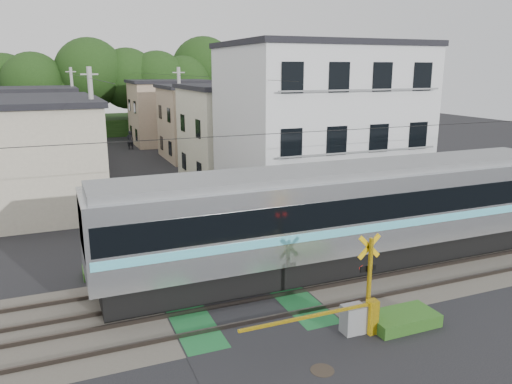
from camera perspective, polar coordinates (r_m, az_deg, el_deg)
name	(u,v)px	position (r m, az deg, el deg)	size (l,w,h in m)	color
ground	(236,298)	(18.08, -2.27, -12.00)	(120.00, 120.00, 0.00)	black
track_bed	(236,297)	(18.06, -2.27, -11.90)	(120.00, 120.00, 0.14)	#47423A
crossing_signal_near	(357,312)	(15.91, 11.49, -13.26)	(4.74, 0.65, 3.09)	yellow
crossing_signal_far	(143,255)	(20.47, -12.74, -6.99)	(4.74, 0.65, 3.09)	yellow
apartment_block	(319,127)	(28.66, 7.17, 7.34)	(10.20, 8.36, 9.30)	silver
houses_row	(128,128)	(41.87, -14.40, 7.14)	(22.07, 31.35, 6.80)	beige
tree_hill	(107,88)	(63.97, -16.66, 11.29)	(40.00, 12.18, 11.93)	#1D3A13
catenary	(383,182)	(19.63, 14.27, 1.13)	(60.00, 5.04, 7.00)	#2D2D33
utility_poles	(116,121)	(38.74, -15.76, 7.78)	(7.90, 42.00, 8.00)	#A5A5A0
pedestrian	(130,140)	(51.57, -14.19, 5.77)	(0.68, 0.44, 1.85)	black
manhole_cover	(322,370)	(14.36, 7.58, -19.57)	(0.65, 0.65, 0.02)	#2D261E
weed_patches	(282,286)	(18.54, 3.02, -10.69)	(10.25, 8.80, 0.40)	#2D5E1E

